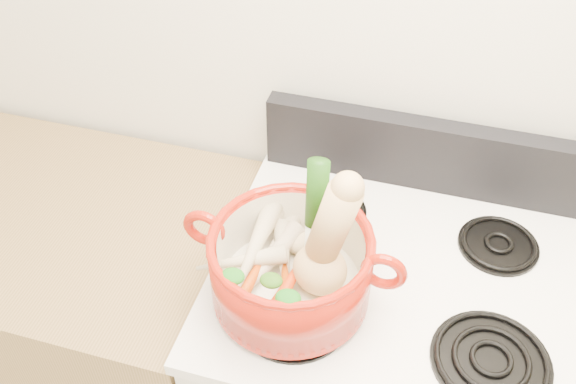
# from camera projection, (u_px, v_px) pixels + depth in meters

# --- Properties ---
(wall_back) EXTENTS (3.50, 0.02, 2.60)m
(wall_back) POSITION_uv_depth(u_px,v_px,m) (447.00, 45.00, 1.35)
(wall_back) COLOR silver
(wall_back) RESTS_ON floor
(cooktop) EXTENTS (0.78, 0.67, 0.03)m
(cooktop) POSITION_uv_depth(u_px,v_px,m) (401.00, 280.00, 1.35)
(cooktop) COLOR white
(cooktop) RESTS_ON stove_body
(control_backsplash) EXTENTS (0.76, 0.05, 0.18)m
(control_backsplash) POSITION_uv_depth(u_px,v_px,m) (426.00, 154.00, 1.49)
(control_backsplash) COLOR black
(control_backsplash) RESTS_ON cooktop
(counter_left) EXTENTS (1.36, 0.65, 0.90)m
(counter_left) POSITION_uv_depth(u_px,v_px,m) (21.00, 306.00, 1.90)
(counter_left) COLOR olive
(counter_left) RESTS_ON floor
(burner_front_left) EXTENTS (0.22, 0.22, 0.02)m
(burner_front_left) POSITION_uv_depth(u_px,v_px,m) (293.00, 313.00, 1.26)
(burner_front_left) COLOR black
(burner_front_left) RESTS_ON cooktop
(burner_front_right) EXTENTS (0.22, 0.22, 0.02)m
(burner_front_right) POSITION_uv_depth(u_px,v_px,m) (491.00, 360.00, 1.18)
(burner_front_right) COLOR black
(burner_front_right) RESTS_ON cooktop
(burner_back_left) EXTENTS (0.17, 0.17, 0.02)m
(burner_back_left) POSITION_uv_depth(u_px,v_px,m) (329.00, 210.00, 1.47)
(burner_back_left) COLOR black
(burner_back_left) RESTS_ON cooktop
(burner_back_right) EXTENTS (0.17, 0.17, 0.02)m
(burner_back_right) POSITION_uv_depth(u_px,v_px,m) (499.00, 244.00, 1.39)
(burner_back_right) COLOR black
(burner_back_right) RESTS_ON cooktop
(dutch_oven) EXTENTS (0.32, 0.32, 0.15)m
(dutch_oven) POSITION_uv_depth(u_px,v_px,m) (291.00, 267.00, 1.23)
(dutch_oven) COLOR #9B170A
(dutch_oven) RESTS_ON burner_front_left
(pot_handle_left) EXTENTS (0.09, 0.02, 0.09)m
(pot_handle_left) POSITION_uv_depth(u_px,v_px,m) (204.00, 228.00, 1.24)
(pot_handle_left) COLOR #9B170A
(pot_handle_left) RESTS_ON dutch_oven
(pot_handle_right) EXTENTS (0.09, 0.02, 0.09)m
(pot_handle_right) POSITION_uv_depth(u_px,v_px,m) (384.00, 272.00, 1.16)
(pot_handle_right) COLOR #9B170A
(pot_handle_right) RESTS_ON dutch_oven
(squash) EXTENTS (0.20, 0.16, 0.29)m
(squash) POSITION_uv_depth(u_px,v_px,m) (322.00, 238.00, 1.17)
(squash) COLOR tan
(squash) RESTS_ON dutch_oven
(leek) EXTENTS (0.05, 0.07, 0.27)m
(leek) POSITION_uv_depth(u_px,v_px,m) (315.00, 217.00, 1.21)
(leek) COLOR white
(leek) RESTS_ON dutch_oven
(ginger) EXTENTS (0.09, 0.07, 0.05)m
(ginger) POSITION_uv_depth(u_px,v_px,m) (302.00, 243.00, 1.31)
(ginger) COLOR tan
(ginger) RESTS_ON dutch_oven
(parsnip_0) EXTENTS (0.08, 0.20, 0.05)m
(parsnip_0) POSITION_uv_depth(u_px,v_px,m) (271.00, 252.00, 1.30)
(parsnip_0) COLOR #EFE3C2
(parsnip_0) RESTS_ON dutch_oven
(parsnip_1) EXTENTS (0.11, 0.21, 0.06)m
(parsnip_1) POSITION_uv_depth(u_px,v_px,m) (268.00, 263.00, 1.26)
(parsnip_1) COLOR beige
(parsnip_1) RESTS_ON dutch_oven
(parsnip_2) EXTENTS (0.10, 0.18, 0.05)m
(parsnip_2) POSITION_uv_depth(u_px,v_px,m) (284.00, 258.00, 1.27)
(parsnip_2) COLOR beige
(parsnip_2) RESTS_ON dutch_oven
(parsnip_3) EXTENTS (0.18, 0.10, 0.06)m
(parsnip_3) POSITION_uv_depth(u_px,v_px,m) (241.00, 260.00, 1.25)
(parsnip_3) COLOR beige
(parsnip_3) RESTS_ON dutch_oven
(parsnip_4) EXTENTS (0.07, 0.20, 0.05)m
(parsnip_4) POSITION_uv_depth(u_px,v_px,m) (263.00, 234.00, 1.29)
(parsnip_4) COLOR beige
(parsnip_4) RESTS_ON dutch_oven
(parsnip_5) EXTENTS (0.05, 0.24, 0.06)m
(parsnip_5) POSITION_uv_depth(u_px,v_px,m) (254.00, 248.00, 1.25)
(parsnip_5) COLOR beige
(parsnip_5) RESTS_ON dutch_oven
(carrot_0) EXTENTS (0.09, 0.18, 0.05)m
(carrot_0) POSITION_uv_depth(u_px,v_px,m) (286.00, 297.00, 1.21)
(carrot_0) COLOR #BA4D09
(carrot_0) RESTS_ON dutch_oven
(carrot_1) EXTENTS (0.05, 0.16, 0.05)m
(carrot_1) POSITION_uv_depth(u_px,v_px,m) (251.00, 280.00, 1.23)
(carrot_1) COLOR #BA4209
(carrot_1) RESTS_ON dutch_oven
(carrot_2) EXTENTS (0.06, 0.17, 0.05)m
(carrot_2) POSITION_uv_depth(u_px,v_px,m) (291.00, 280.00, 1.23)
(carrot_2) COLOR red
(carrot_2) RESTS_ON dutch_oven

